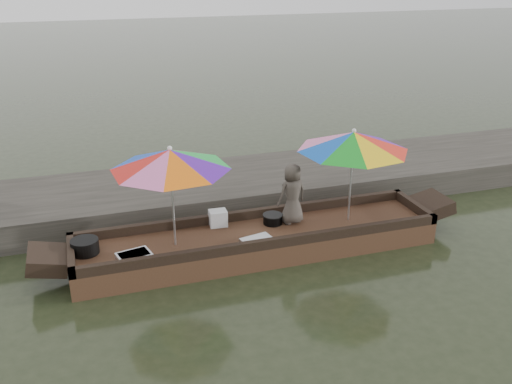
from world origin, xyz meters
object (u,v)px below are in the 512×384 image
object	(u,v)px
tray_crayfish	(134,256)
charcoal_grill	(273,219)
boat_hull	(258,242)
supply_bag	(218,218)
vendor	(292,194)
umbrella_stern	(351,176)
cooking_pot	(85,246)
tray_scallop	(258,241)
umbrella_bow	(173,197)

from	to	relation	value
tray_crayfish	charcoal_grill	distance (m)	2.35
boat_hull	charcoal_grill	size ratio (longest dim) A/B	18.56
charcoal_grill	supply_bag	bearing A→B (deg)	166.94
vendor	umbrella_stern	size ratio (longest dim) A/B	0.57
cooking_pot	tray_crayfish	distance (m)	0.78
cooking_pot	charcoal_grill	xyz separation A→B (m)	(2.94, 0.11, -0.03)
charcoal_grill	umbrella_stern	world-z (taller)	umbrella_stern
boat_hull	vendor	distance (m)	0.96
tray_scallop	charcoal_grill	distance (m)	0.73
charcoal_grill	vendor	world-z (taller)	vendor
tray_scallop	umbrella_bow	xyz separation A→B (m)	(-1.20, 0.33, 0.74)
supply_bag	boat_hull	bearing A→B (deg)	-39.68
umbrella_bow	supply_bag	bearing A→B (deg)	29.54
boat_hull	tray_crayfish	size ratio (longest dim) A/B	12.16
tray_crayfish	charcoal_grill	xyz separation A→B (m)	(2.29, 0.52, 0.03)
supply_bag	umbrella_bow	xyz separation A→B (m)	(-0.78, -0.44, 0.65)
charcoal_grill	supply_bag	xyz separation A→B (m)	(-0.86, 0.20, 0.06)
tray_scallop	umbrella_stern	bearing A→B (deg)	11.12
supply_bag	umbrella_stern	bearing A→B (deg)	-11.87
boat_hull	vendor	size ratio (longest dim) A/B	5.67
cooking_pot	supply_bag	xyz separation A→B (m)	(2.08, 0.31, 0.02)
boat_hull	cooking_pot	size ratio (longest dim) A/B	14.13
tray_scallop	vendor	world-z (taller)	vendor
tray_crayfish	tray_scallop	xyz separation A→B (m)	(1.84, -0.06, -0.01)
umbrella_bow	boat_hull	bearing A→B (deg)	0.00
cooking_pot	charcoal_grill	distance (m)	2.95
vendor	umbrella_bow	bearing A→B (deg)	-5.19
tray_scallop	umbrella_stern	world-z (taller)	umbrella_stern
tray_crayfish	boat_hull	bearing A→B (deg)	8.00
umbrella_stern	umbrella_bow	bearing A→B (deg)	180.00
boat_hull	supply_bag	xyz separation A→B (m)	(-0.53, 0.44, 0.30)
cooking_pot	umbrella_bow	distance (m)	1.47
tray_scallop	vendor	size ratio (longest dim) A/B	0.47
tray_scallop	umbrella_stern	size ratio (longest dim) A/B	0.27
cooking_pot	vendor	size ratio (longest dim) A/B	0.40
tray_crayfish	vendor	world-z (taller)	vendor
boat_hull	umbrella_stern	world-z (taller)	umbrella_stern
supply_bag	umbrella_stern	world-z (taller)	umbrella_stern
vendor	tray_scallop	bearing A→B (deg)	23.86
tray_scallop	charcoal_grill	bearing A→B (deg)	52.05
supply_bag	umbrella_bow	distance (m)	1.10
tray_scallop	umbrella_bow	world-z (taller)	umbrella_bow
cooking_pot	supply_bag	world-z (taller)	supply_bag
boat_hull	umbrella_bow	bearing A→B (deg)	180.00
vendor	charcoal_grill	bearing A→B (deg)	-19.55
tray_scallop	umbrella_bow	bearing A→B (deg)	164.57
charcoal_grill	supply_bag	distance (m)	0.89
boat_hull	umbrella_bow	size ratio (longest dim) A/B	3.29
boat_hull	cooking_pot	xyz separation A→B (m)	(-2.61, 0.13, 0.28)
tray_crayfish	charcoal_grill	bearing A→B (deg)	12.71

